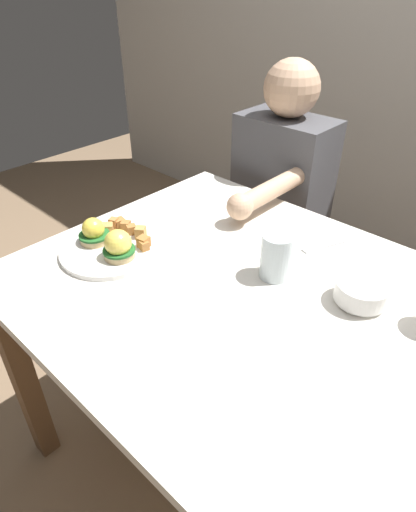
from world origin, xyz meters
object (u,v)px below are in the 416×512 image
Objects in this scene: fork at (324,246)px; dining_table at (256,330)px; diner_person at (277,199)px; fruit_bowl at (362,293)px; eggs_benedict_plate at (111,244)px; water_glass_near at (276,259)px.

dining_table is at bearing -89.94° from fork.
diner_person reaches higher than fork.
dining_table is at bearing -58.49° from diner_person.
fruit_bowl is 0.73m from diner_person.
diner_person is (-0.37, 0.31, -0.09)m from fork.
eggs_benedict_plate is 2.29× the size of water_glass_near.
eggs_benedict_plate is at bearing -156.13° from fruit_bowl.
dining_table is 4.44× the size of eggs_benedict_plate.
water_glass_near is 0.10× the size of diner_person.
fork is 0.49m from diner_person.
diner_person is at bearing 140.16° from fork.
dining_table is at bearing -75.48° from water_glass_near.
diner_person is (0.04, 0.72, -0.11)m from eggs_benedict_plate.
fork is at bearing 45.33° from eggs_benedict_plate.
fruit_bowl is 1.02× the size of water_glass_near.
diner_person reaches higher than eggs_benedict_plate.
eggs_benedict_plate reaches higher than fork.
eggs_benedict_plate is at bearing -151.07° from water_glass_near.
dining_table is 0.70m from diner_person.
dining_table is 0.18m from water_glass_near.
water_glass_near is at bearing 28.93° from eggs_benedict_plate.
eggs_benedict_plate is 0.24× the size of diner_person.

